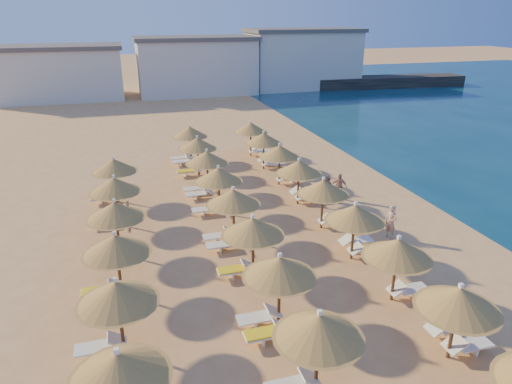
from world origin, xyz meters
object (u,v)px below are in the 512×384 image
object	(u,v)px
beachgoer_c	(339,187)
beachgoer_a	(391,222)
parasol_row_east	(338,200)
parasol_row_west	(242,212)
jetty	(364,82)
beachgoer_b	(327,189)

from	to	relation	value
beachgoer_c	beachgoer_a	world-z (taller)	beachgoer_a
parasol_row_east	parasol_row_west	xyz separation A→B (m)	(-4.54, 0.00, 0.00)
jetty	beachgoer_a	world-z (taller)	beachgoer_a
parasol_row_east	beachgoer_c	distance (m)	5.58
parasol_row_west	beachgoer_c	distance (m)	8.63
parasol_row_east	parasol_row_west	size ratio (longest dim) A/B	1.00
jetty	beachgoer_b	xyz separation A→B (m)	(-23.28, -37.86, 0.03)
beachgoer_b	beachgoer_c	size ratio (longest dim) A/B	0.98
jetty	parasol_row_east	distance (m)	49.29
beachgoer_b	beachgoer_a	world-z (taller)	beachgoer_a
jetty	beachgoer_b	size ratio (longest dim) A/B	19.21
beachgoer_b	parasol_row_west	bearing A→B (deg)	-62.62
parasol_row_east	beachgoer_a	bearing A→B (deg)	-7.35
jetty	parasol_row_east	xyz separation A→B (m)	(-24.96, -42.49, 1.40)
beachgoer_a	beachgoer_c	bearing A→B (deg)	163.19
parasol_row_west	jetty	bearing A→B (deg)	55.23
beachgoer_c	beachgoer_a	size ratio (longest dim) A/B	0.95
parasol_row_west	beachgoer_a	distance (m)	7.38
parasol_row_east	jetty	bearing A→B (deg)	59.57
parasol_row_east	parasol_row_west	world-z (taller)	same
beachgoer_b	beachgoer_c	distance (m)	0.84
parasol_row_west	beachgoer_c	size ratio (longest dim) A/B	19.95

